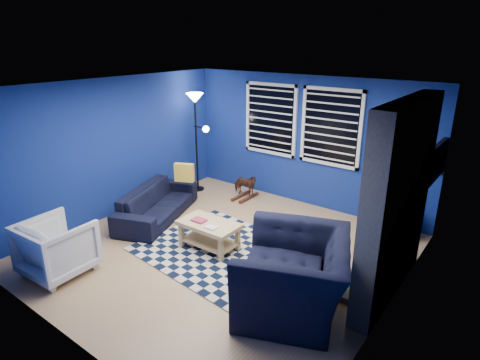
# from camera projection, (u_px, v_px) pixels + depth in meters

# --- Properties ---
(floor) EXTENTS (5.00, 5.00, 0.00)m
(floor) POSITION_uv_depth(u_px,v_px,m) (222.00, 251.00, 6.24)
(floor) COLOR tan
(floor) RESTS_ON ground
(ceiling) EXTENTS (5.00, 5.00, 0.00)m
(ceiling) POSITION_uv_depth(u_px,v_px,m) (219.00, 87.00, 5.40)
(ceiling) COLOR white
(ceiling) RESTS_ON wall_back
(wall_back) EXTENTS (5.00, 0.00, 5.00)m
(wall_back) POSITION_uv_depth(u_px,v_px,m) (304.00, 142.00, 7.70)
(wall_back) COLOR navy
(wall_back) RESTS_ON floor
(wall_left) EXTENTS (0.00, 5.00, 5.00)m
(wall_left) POSITION_uv_depth(u_px,v_px,m) (114.00, 148.00, 7.24)
(wall_left) COLOR navy
(wall_left) RESTS_ON floor
(wall_right) EXTENTS (0.00, 5.00, 5.00)m
(wall_right) POSITION_uv_depth(u_px,v_px,m) (396.00, 219.00, 4.40)
(wall_right) COLOR navy
(wall_right) RESTS_ON floor
(fireplace) EXTENTS (0.65, 2.00, 2.50)m
(fireplace) POSITION_uv_depth(u_px,v_px,m) (396.00, 206.00, 4.88)
(fireplace) COLOR gray
(fireplace) RESTS_ON floor
(window_left) EXTENTS (1.17, 0.06, 1.42)m
(window_left) POSITION_uv_depth(u_px,v_px,m) (270.00, 119.00, 7.98)
(window_left) COLOR black
(window_left) RESTS_ON wall_back
(window_right) EXTENTS (1.17, 0.06, 1.42)m
(window_right) POSITION_uv_depth(u_px,v_px,m) (331.00, 128.00, 7.24)
(window_right) COLOR black
(window_right) RESTS_ON wall_back
(tv) EXTENTS (0.07, 1.00, 0.58)m
(tv) POSITION_uv_depth(u_px,v_px,m) (436.00, 163.00, 5.89)
(tv) COLOR black
(tv) RESTS_ON wall_right
(rug) EXTENTS (2.68, 2.23, 0.02)m
(rug) POSITION_uv_depth(u_px,v_px,m) (225.00, 252.00, 6.19)
(rug) COLOR black
(rug) RESTS_ON floor
(sofa) EXTENTS (2.13, 1.45, 0.58)m
(sofa) POSITION_uv_depth(u_px,v_px,m) (157.00, 203.00, 7.30)
(sofa) COLOR black
(sofa) RESTS_ON floor
(armchair_big) EXTENTS (1.80, 1.70, 0.93)m
(armchair_big) POSITION_uv_depth(u_px,v_px,m) (294.00, 274.00, 4.79)
(armchair_big) COLOR black
(armchair_big) RESTS_ON floor
(armchair_bent) EXTENTS (0.90, 0.92, 0.79)m
(armchair_bent) POSITION_uv_depth(u_px,v_px,m) (57.00, 247.00, 5.54)
(armchair_bent) COLOR gray
(armchair_bent) RESTS_ON floor
(rocking_horse) EXTENTS (0.32, 0.57, 0.45)m
(rocking_horse) POSITION_uv_depth(u_px,v_px,m) (245.00, 185.00, 8.19)
(rocking_horse) COLOR #4C2B18
(rocking_horse) RESTS_ON floor
(coffee_table) EXTENTS (0.95, 0.56, 0.47)m
(coffee_table) POSITION_uv_depth(u_px,v_px,m) (209.00, 230.00, 6.20)
(coffee_table) COLOR tan
(coffee_table) RESTS_ON rug
(cabinet) EXTENTS (0.69, 0.55, 0.60)m
(cabinet) POSITION_uv_depth(u_px,v_px,m) (393.00, 219.00, 6.70)
(cabinet) COLOR tan
(cabinet) RESTS_ON floor
(floor_lamp) EXTENTS (0.57, 0.35, 2.08)m
(floor_lamp) POSITION_uv_depth(u_px,v_px,m) (196.00, 112.00, 8.18)
(floor_lamp) COLOR black
(floor_lamp) RESTS_ON floor
(throw_pillow) EXTENTS (0.38, 0.25, 0.35)m
(throw_pillow) POSITION_uv_depth(u_px,v_px,m) (184.00, 173.00, 7.49)
(throw_pillow) COLOR gold
(throw_pillow) RESTS_ON sofa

